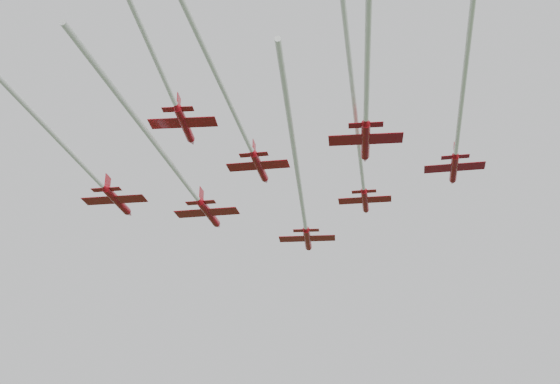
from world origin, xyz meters
The scene contains 8 objects.
jet_lead centered at (1.96, 1.89, 53.01)m, with size 28.14×58.34×2.80m.
jet_row2_left centered at (-9.22, -12.02, 53.60)m, with size 20.82×53.09×2.94m.
jet_row2_right centered at (13.59, -3.35, 54.77)m, with size 21.02×51.07×2.39m.
jet_row3_left centered at (-14.84, -27.34, 52.43)m, with size 23.86×56.98×2.73m.
jet_row3_mid centered at (4.52, -18.44, 54.41)m, with size 17.12×41.97×2.50m.
jet_row3_right centered at (29.72, -13.18, 53.17)m, with size 20.67×54.23×2.34m.
jet_row4_left centered at (5.67, -39.01, 55.69)m, with size 28.95×60.72×2.49m.
jet_row4_right centered at (24.11, -26.93, 52.34)m, with size 25.07×53.93×2.61m.
Camera 1 is at (45.41, -83.22, 14.42)m, focal length 45.00 mm.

